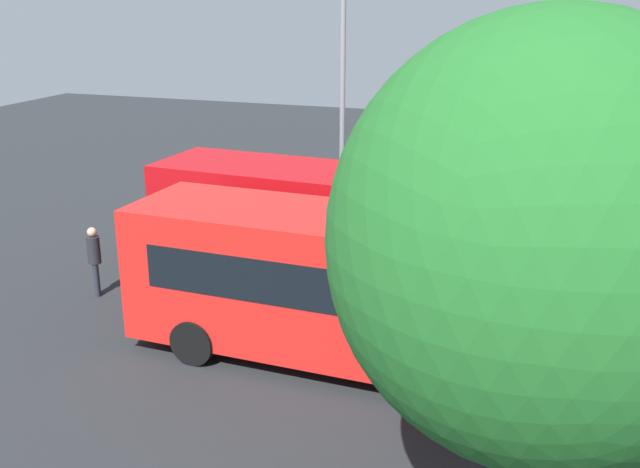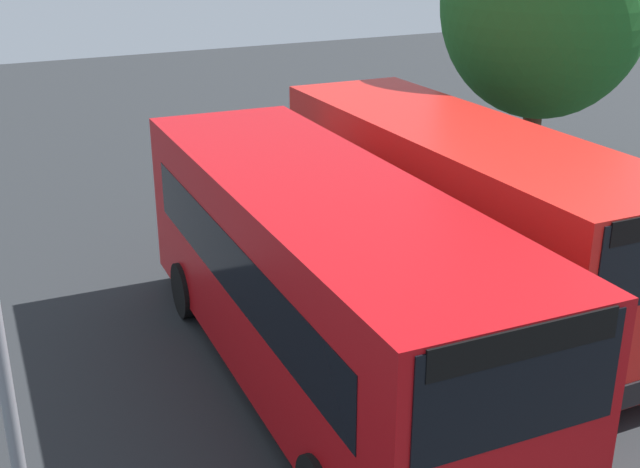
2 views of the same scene
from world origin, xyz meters
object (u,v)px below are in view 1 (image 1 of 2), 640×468
bus_far_left (328,226)px  bus_center_left (345,284)px  street_lamp (342,91)px  pedestrian (94,255)px  depot_tree (546,247)px

bus_far_left → bus_center_left: (-1.53, 3.52, 0.00)m
street_lamp → bus_far_left: bearing=-4.0°
bus_far_left → street_lamp: size_ratio=1.17×
bus_far_left → pedestrian: 5.84m
bus_center_left → pedestrian: 7.03m
bus_far_left → depot_tree: (-5.37, 8.46, 2.88)m
pedestrian → depot_tree: depot_tree is taller
pedestrian → street_lamp: street_lamp is taller
street_lamp → depot_tree: size_ratio=1.08×
bus_far_left → pedestrian: bearing=26.0°
bus_far_left → bus_center_left: size_ratio=1.00×
street_lamp → depot_tree: bearing=9.8°
bus_far_left → pedestrian: size_ratio=5.12×
pedestrian → bus_far_left: bearing=-8.6°
bus_far_left → bus_center_left: 3.84m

